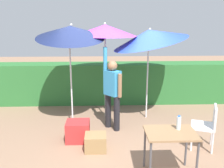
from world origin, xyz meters
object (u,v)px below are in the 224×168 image
umbrella_rainbow (105,30)px  cooler_box (78,131)px  umbrella_yellow (70,32)px  crate_cardboard (96,142)px  person_vendor (112,90)px  chair_plastic (207,124)px  bottle_water (179,123)px  umbrella_orange (149,36)px  folding_table (170,137)px

umbrella_rainbow → cooler_box: (-0.60, -1.35, -2.01)m
umbrella_yellow → crate_cardboard: bearing=-65.8°
person_vendor → crate_cardboard: (-0.36, -0.99, -0.78)m
cooler_box → chair_plastic: bearing=-9.5°
umbrella_rainbow → bottle_water: (1.15, -2.53, -1.34)m
cooler_box → bottle_water: bearing=-34.1°
chair_plastic → person_vendor: bearing=150.6°
umbrella_rainbow → umbrella_yellow: size_ratio=0.96×
umbrella_yellow → crate_cardboard: umbrella_yellow is taller
chair_plastic → bottle_water: (-0.80, -0.76, 0.37)m
chair_plastic → crate_cardboard: chair_plastic is taller
crate_cardboard → cooler_box: bearing=133.4°
chair_plastic → umbrella_rainbow: bearing=137.6°
person_vendor → crate_cardboard: bearing=-110.2°
chair_plastic → cooler_box: size_ratio=1.84×
chair_plastic → cooler_box: chair_plastic is taller
cooler_box → crate_cardboard: cooler_box is taller
umbrella_orange → umbrella_yellow: size_ratio=0.98×
umbrella_orange → bottle_water: 2.68m
chair_plastic → folding_table: bearing=-138.1°
person_vendor → umbrella_yellow: bearing=164.5°
person_vendor → chair_plastic: 2.11m
umbrella_yellow → folding_table: umbrella_yellow is taller
crate_cardboard → folding_table: 1.58m
umbrella_rainbow → bottle_water: size_ratio=10.02×
chair_plastic → bottle_water: bearing=-136.6°
umbrella_yellow → cooler_box: (0.18, -0.84, -2.00)m
chair_plastic → bottle_water: bottle_water is taller
umbrella_rainbow → folding_table: size_ratio=3.01×
umbrella_orange → umbrella_rainbow: bearing=172.5°
folding_table → bottle_water: bottle_water is taller
umbrella_rainbow → person_vendor: umbrella_rainbow is taller
umbrella_rainbow → crate_cardboard: (-0.22, -1.75, -2.06)m
chair_plastic → cooler_box: 2.60m
umbrella_orange → bottle_water: bearing=-87.8°
umbrella_rainbow → person_vendor: bearing=-79.1°
umbrella_rainbow → umbrella_orange: (1.06, -0.14, -0.14)m
person_vendor → umbrella_orange: bearing=34.4°
umbrella_rainbow → crate_cardboard: bearing=-97.1°
crate_cardboard → chair_plastic: bearing=-0.6°
umbrella_orange → folding_table: (-0.06, -2.49, -1.41)m
umbrella_rainbow → chair_plastic: (1.95, -1.78, -1.71)m
folding_table → bottle_water: bearing=32.8°
umbrella_yellow → chair_plastic: size_ratio=2.82×
crate_cardboard → bottle_water: bottle_water is taller
person_vendor → cooler_box: size_ratio=3.88×
cooler_box → crate_cardboard: bearing=-46.6°
umbrella_orange → folding_table: size_ratio=3.08×
person_vendor → bottle_water: size_ratio=7.83×
umbrella_orange → bottle_water: umbrella_orange is taller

